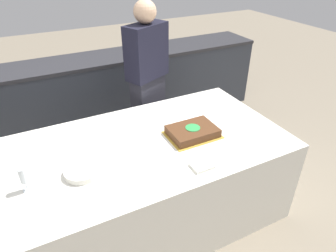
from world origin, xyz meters
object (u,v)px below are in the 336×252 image
(wine_glass, at_px, (23,176))
(plate_stack, at_px, (82,171))
(cake, at_px, (193,132))
(person_cutting_cake, at_px, (148,85))

(wine_glass, bearing_deg, plate_stack, -0.02)
(cake, distance_m, person_cutting_cake, 0.87)
(plate_stack, height_order, person_cutting_cake, person_cutting_cake)
(plate_stack, distance_m, person_cutting_cake, 1.29)
(cake, relative_size, plate_stack, 1.71)
(cake, relative_size, wine_glass, 2.39)
(cake, distance_m, plate_stack, 0.89)
(cake, height_order, person_cutting_cake, person_cutting_cake)
(plate_stack, distance_m, wine_glass, 0.35)
(plate_stack, xyz_separation_m, person_cutting_cake, (0.88, 0.94, 0.07))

